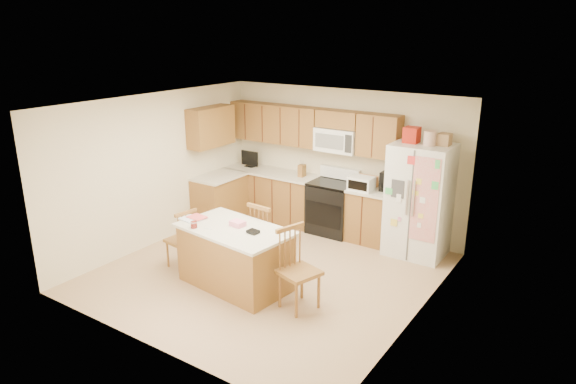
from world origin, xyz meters
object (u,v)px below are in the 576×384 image
Objects in this scene: windsor_chair_right at (298,271)px; stove at (332,207)px; island at (235,256)px; windsor_chair_left at (182,240)px; windsor_chair_back at (266,238)px; refrigerator at (419,199)px.

stove is at bearing 109.45° from windsor_chair_right.
island is at bearing -93.63° from stove.
stove is at bearing 64.35° from windsor_chair_left.
windsor_chair_back is at bearing 145.40° from windsor_chair_right.
windsor_chair_back is at bearing 31.80° from windsor_chair_left.
stove is 2.76m from windsor_chair_left.
refrigerator is at bearing 54.62° from island.
windsor_chair_right is at bearing -105.50° from refrigerator.
island is at bearing 178.84° from windsor_chair_right.
windsor_chair_right is at bearing -34.60° from windsor_chair_back.
windsor_chair_back is at bearing -133.85° from refrigerator.
stove is 2.50m from island.
stove is 1.08× the size of windsor_chair_back.
refrigerator is at bearing 41.26° from windsor_chair_left.
windsor_chair_right is at bearing -0.82° from windsor_chair_left.
windsor_chair_right reaches higher than windsor_chair_left.
windsor_chair_back is (0.04, 0.68, 0.06)m from island.
refrigerator is 2.48m from windsor_chair_back.
windsor_chair_back is 0.96× the size of windsor_chair_right.
refrigerator is 3.71m from windsor_chair_left.
windsor_chair_back is (-0.12, -1.82, 0.02)m from stove.
windsor_chair_back is at bearing -93.77° from stove.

